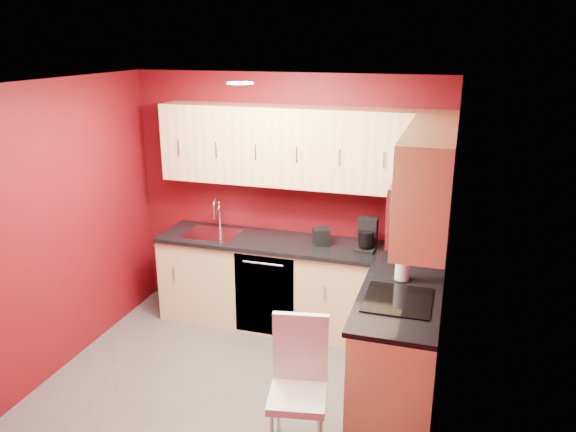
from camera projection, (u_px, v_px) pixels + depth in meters
The scene contains 21 objects.
floor at pixel (235, 389), 4.70m from camera, with size 3.20×3.20×0.00m, color #504E4B.
ceiling at pixel (224, 84), 3.94m from camera, with size 3.20×3.20×0.00m, color white.
wall_back at pixel (287, 199), 5.69m from camera, with size 3.20×3.20×0.00m, color #5E090C.
wall_front at pixel (120, 348), 2.96m from camera, with size 3.20×3.20×0.00m, color #5E090C.
wall_left at pixel (56, 230), 4.77m from camera, with size 3.00×3.00×0.00m, color #5E090C.
wall_right at pixel (444, 274), 3.88m from camera, with size 3.00×3.00×0.00m, color #5E090C.
base_cabinets_back at pixel (297, 287), 5.61m from camera, with size 2.80×0.60×0.87m, color tan.
base_cabinets_right at pixel (398, 353), 4.43m from camera, with size 0.60×1.30×0.87m, color tan.
countertop_back at pixel (297, 245), 5.46m from camera, with size 2.80×0.63×0.04m, color black.
countertop_right at pixel (399, 301), 4.29m from camera, with size 0.63×1.27×0.04m, color black.
upper_cabinets_back at pixel (302, 147), 5.30m from camera, with size 2.80×0.35×0.75m, color #E3C080.
upper_cabinets_right at pixel (429, 169), 4.13m from camera, with size 0.35×1.55×0.75m.
microwave at pixel (420, 207), 3.99m from camera, with size 0.42×0.76×0.42m.
cooktop at pixel (398, 300), 4.25m from camera, with size 0.50×0.55×0.01m, color black.
sink at pixel (213, 230), 5.71m from camera, with size 0.52×0.42×0.35m.
dishwasher_front at pixel (264, 296), 5.41m from camera, with size 0.60×0.02×0.82m, color black.
downlight at pixel (240, 83), 4.22m from camera, with size 0.20×0.20×0.01m, color white.
coffee_maker at pixel (366, 235), 5.22m from camera, with size 0.18×0.24×0.30m, color black, non-canonical shape.
napkin_holder at pixel (321, 237), 5.38m from camera, with size 0.15×0.15×0.16m, color black, non-canonical shape.
paper_towel at pixel (402, 265), 4.57m from camera, with size 0.15×0.15×0.27m, color silver, non-canonical shape.
dining_chair at pixel (298, 389), 3.88m from camera, with size 0.40×0.41×0.98m, color silver, non-canonical shape.
Camera 1 is at (1.61, -3.73, 2.81)m, focal length 35.00 mm.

